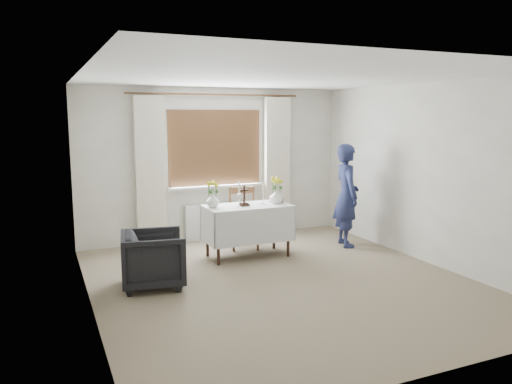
% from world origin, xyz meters
% --- Properties ---
extents(ground, '(5.00, 5.00, 0.00)m').
position_xyz_m(ground, '(0.00, 0.00, 0.00)').
color(ground, '#85715C').
rests_on(ground, ground).
extents(altar_table, '(1.24, 0.64, 0.76)m').
position_xyz_m(altar_table, '(0.05, 1.21, 0.38)').
color(altar_table, silver).
rests_on(altar_table, ground).
extents(wooden_chair, '(0.52, 0.52, 0.95)m').
position_xyz_m(wooden_chair, '(0.18, 1.68, 0.47)').
color(wooden_chair, brown).
rests_on(wooden_chair, ground).
extents(armchair, '(0.85, 0.83, 0.68)m').
position_xyz_m(armchair, '(-1.49, 0.48, 0.34)').
color(armchair, black).
rests_on(armchair, ground).
extents(person, '(0.51, 0.66, 1.61)m').
position_xyz_m(person, '(1.71, 1.17, 0.81)').
color(person, navy).
rests_on(person, ground).
extents(radiator, '(1.10, 0.10, 0.60)m').
position_xyz_m(radiator, '(0.00, 2.42, 0.30)').
color(radiator, silver).
rests_on(radiator, ground).
extents(wooden_cross, '(0.15, 0.11, 0.30)m').
position_xyz_m(wooden_cross, '(-0.01, 1.20, 0.91)').
color(wooden_cross, black).
rests_on(wooden_cross, altar_table).
extents(candlestick_left, '(0.11, 0.11, 0.36)m').
position_xyz_m(candlestick_left, '(-0.09, 1.20, 0.94)').
color(candlestick_left, white).
rests_on(candlestick_left, altar_table).
extents(candlestick_right, '(0.11, 0.11, 0.33)m').
position_xyz_m(candlestick_right, '(0.30, 1.22, 0.93)').
color(candlestick_right, white).
rests_on(candlestick_right, altar_table).
extents(flower_vase_left, '(0.23, 0.23, 0.19)m').
position_xyz_m(flower_vase_left, '(-0.46, 1.27, 0.86)').
color(flower_vase_left, silver).
rests_on(flower_vase_left, altar_table).
extents(flower_vase_right, '(0.26, 0.26, 0.21)m').
position_xyz_m(flower_vase_right, '(0.50, 1.19, 0.87)').
color(flower_vase_right, silver).
rests_on(flower_vase_right, altar_table).
extents(wicker_basket, '(0.23, 0.23, 0.08)m').
position_xyz_m(wicker_basket, '(0.56, 1.29, 0.80)').
color(wicker_basket, brown).
rests_on(wicker_basket, altar_table).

